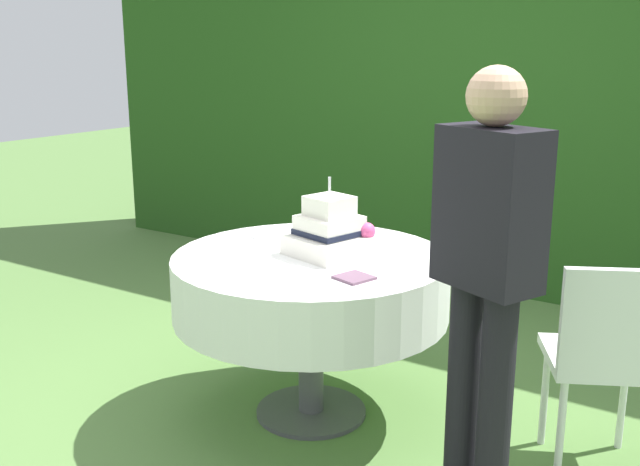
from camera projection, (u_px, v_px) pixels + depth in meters
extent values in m
plane|color=#547A3D|center=(311.00, 413.00, 3.45)|extent=(20.00, 20.00, 0.00)
cube|color=#234C19|center=(506.00, 72.00, 5.05)|extent=(6.74, 0.61, 2.96)
cylinder|color=#4C4C51|center=(311.00, 411.00, 3.44)|extent=(0.51, 0.51, 0.02)
cylinder|color=#4C4C51|center=(311.00, 339.00, 3.36)|extent=(0.11, 0.11, 0.73)
cylinder|color=brown|center=(311.00, 259.00, 3.26)|extent=(1.19, 1.19, 0.03)
cylinder|color=white|center=(311.00, 285.00, 3.29)|extent=(1.22, 1.22, 0.27)
cube|color=white|center=(329.00, 245.00, 3.26)|extent=(0.38, 0.38, 0.09)
cube|color=white|center=(329.00, 226.00, 3.24)|extent=(0.29, 0.29, 0.09)
cube|color=black|center=(329.00, 232.00, 3.25)|extent=(0.30, 0.30, 0.02)
cube|color=white|center=(329.00, 206.00, 3.22)|extent=(0.21, 0.21, 0.09)
sphere|color=#E04C8C|center=(367.00, 231.00, 3.24)|extent=(0.08, 0.08, 0.08)
cylinder|color=silver|center=(330.00, 187.00, 3.20)|extent=(0.01, 0.01, 0.08)
cylinder|color=white|center=(266.00, 236.00, 3.57)|extent=(0.13, 0.13, 0.01)
cylinder|color=white|center=(350.00, 236.00, 3.56)|extent=(0.13, 0.13, 0.01)
cube|color=#6B4C60|center=(354.00, 278.00, 2.93)|extent=(0.16, 0.16, 0.01)
cylinder|color=white|center=(623.00, 399.00, 3.10)|extent=(0.03, 0.03, 0.45)
cylinder|color=white|center=(545.00, 395.00, 3.13)|extent=(0.03, 0.03, 0.45)
cylinder|color=white|center=(560.00, 433.00, 2.82)|extent=(0.03, 0.03, 0.45)
cube|color=white|center=(599.00, 358.00, 2.90)|extent=(0.54, 0.54, 0.04)
cube|color=white|center=(617.00, 322.00, 2.67)|extent=(0.37, 0.22, 0.40)
cylinder|color=black|center=(495.00, 407.00, 2.61)|extent=(0.12, 0.12, 0.85)
cylinder|color=black|center=(463.00, 389.00, 2.74)|extent=(0.12, 0.12, 0.85)
cube|color=black|center=(490.00, 209.00, 2.50)|extent=(0.41, 0.33, 0.55)
sphere|color=tan|center=(496.00, 96.00, 2.41)|extent=(0.20, 0.20, 0.20)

